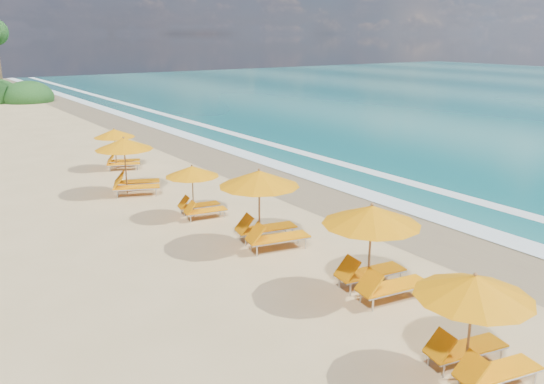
% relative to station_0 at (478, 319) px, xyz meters
% --- Properties ---
extents(ground, '(160.00, 160.00, 0.00)m').
position_rel_station_0_xyz_m(ground, '(2.02, 10.00, -1.29)').
color(ground, tan).
rests_on(ground, ground).
extents(wet_sand, '(4.00, 160.00, 0.01)m').
position_rel_station_0_xyz_m(wet_sand, '(6.02, 10.00, -1.29)').
color(wet_sand, '#8B7B53').
rests_on(wet_sand, ground).
extents(surf_foam, '(4.00, 160.00, 0.01)m').
position_rel_station_0_xyz_m(surf_foam, '(8.72, 10.00, -1.27)').
color(surf_foam, white).
rests_on(surf_foam, ground).
extents(station_0, '(2.80, 2.68, 2.31)m').
position_rel_station_0_xyz_m(station_0, '(0.00, 0.00, 0.00)').
color(station_0, olive).
rests_on(station_0, ground).
extents(station_1, '(3.00, 2.85, 2.56)m').
position_rel_station_0_xyz_m(station_1, '(1.01, 3.79, 0.14)').
color(station_1, olive).
rests_on(station_1, ground).
extents(station_2, '(3.14, 3.01, 2.60)m').
position_rel_station_0_xyz_m(station_2, '(0.62, 8.35, 0.16)').
color(station_2, olive).
rests_on(station_2, ground).
extents(station_3, '(2.39, 2.27, 2.02)m').
position_rel_station_0_xyz_m(station_3, '(0.20, 12.29, -0.16)').
color(station_3, olive).
rests_on(station_3, ground).
extents(station_4, '(3.23, 3.19, 2.48)m').
position_rel_station_0_xyz_m(station_4, '(-0.68, 16.77, 0.09)').
color(station_4, olive).
rests_on(station_4, ground).
extents(station_5, '(2.70, 2.67, 2.09)m').
position_rel_station_0_xyz_m(station_5, '(0.50, 21.51, -0.13)').
color(station_5, olive).
rests_on(station_5, ground).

